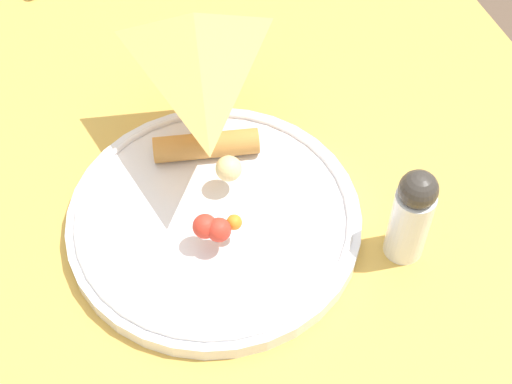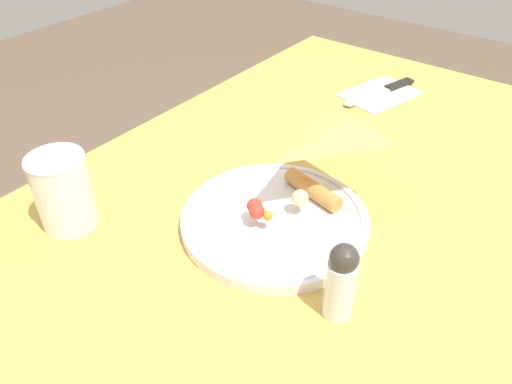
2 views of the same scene
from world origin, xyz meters
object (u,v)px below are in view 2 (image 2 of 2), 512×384
milk_glass (64,195)px  napkin_folded (380,94)px  plate_pizza (275,217)px  pepper_shaker (341,281)px  butter_knife (383,91)px  dining_table (305,251)px

milk_glass → napkin_folded: (-0.63, 0.16, -0.05)m
plate_pizza → milk_glass: 0.29m
napkin_folded → pepper_shaker: size_ratio=1.73×
butter_knife → pepper_shaker: pepper_shaker is taller
dining_table → butter_knife: bearing=-169.5°
plate_pizza → pepper_shaker: size_ratio=2.55×
milk_glass → pepper_shaker: bearing=103.1°
plate_pizza → milk_glass: (0.17, -0.23, 0.03)m
plate_pizza → butter_knife: bearing=-172.2°
napkin_folded → butter_knife: (-0.01, 0.00, 0.00)m
dining_table → pepper_shaker: pepper_shaker is taller
napkin_folded → butter_knife: 0.01m
milk_glass → butter_knife: bearing=165.5°
milk_glass → butter_knife: milk_glass is taller
napkin_folded → pepper_shaker: pepper_shaker is taller
plate_pizza → milk_glass: milk_glass is taller
pepper_shaker → dining_table: bearing=-139.1°
plate_pizza → butter_knife: (-0.47, -0.06, -0.01)m
dining_table → pepper_shaker: (0.16, 0.14, 0.16)m
pepper_shaker → napkin_folded: bearing=-158.6°
milk_glass → napkin_folded: milk_glass is taller
milk_glass → butter_knife: 0.66m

